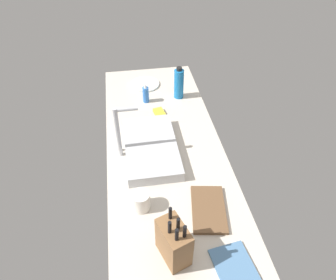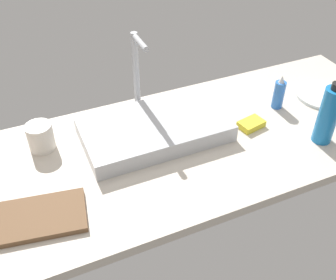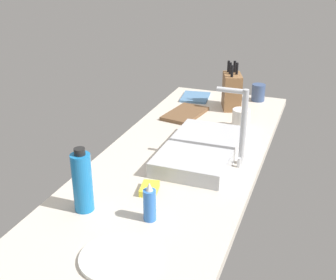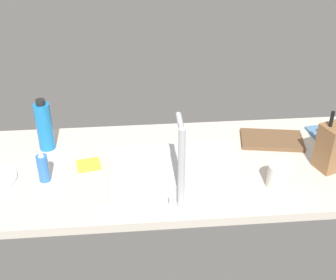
{
  "view_description": "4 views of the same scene",
  "coord_description": "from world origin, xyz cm",
  "px_view_note": "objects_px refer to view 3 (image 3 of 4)",
  "views": [
    {
      "loc": [
        -129.08,
        18.6,
        124.12
      ],
      "look_at": [
        -4.68,
        -1.19,
        12.51
      ],
      "focal_mm": 33.07,
      "sensor_mm": 36.0,
      "label": 1
    },
    {
      "loc": [
        -42.03,
        -93.51,
        91.18
      ],
      "look_at": [
        -3.28,
        -4.85,
        11.39
      ],
      "focal_mm": 42.41,
      "sensor_mm": 36.0,
      "label": 2
    },
    {
      "loc": [
        155.58,
        52.8,
        85.13
      ],
      "look_at": [
        2.38,
        -4.8,
        11.29
      ],
      "focal_mm": 46.4,
      "sensor_mm": 36.0,
      "label": 3
    },
    {
      "loc": [
        12.48,
        146.46,
        107.03
      ],
      "look_at": [
        -0.64,
        -3.57,
        13.09
      ],
      "focal_mm": 48.07,
      "sensor_mm": 36.0,
      "label": 4
    }
  ],
  "objects_px": {
    "water_bottle": "(82,182)",
    "ceramic_cup": "(258,93)",
    "dish_sponge": "(149,189)",
    "soap_bottle": "(150,204)",
    "knife_block": "(232,91)",
    "dish_towel": "(195,97)",
    "dinner_plate": "(117,258)",
    "sink_basin": "(201,150)",
    "coffee_mug": "(241,119)",
    "faucet": "(241,122)",
    "cutting_board": "(185,114)"
  },
  "relations": [
    {
      "from": "water_bottle",
      "to": "faucet",
      "type": "bearing_deg",
      "value": 141.5
    },
    {
      "from": "sink_basin",
      "to": "dinner_plate",
      "type": "xyz_separation_m",
      "value": [
        0.71,
        -0.04,
        -0.02
      ]
    },
    {
      "from": "coffee_mug",
      "to": "ceramic_cup",
      "type": "distance_m",
      "value": 0.44
    },
    {
      "from": "sink_basin",
      "to": "faucet",
      "type": "distance_m",
      "value": 0.22
    },
    {
      "from": "knife_block",
      "to": "dish_towel",
      "type": "relative_size",
      "value": 1.33
    },
    {
      "from": "knife_block",
      "to": "soap_bottle",
      "type": "bearing_deg",
      "value": -19.85
    },
    {
      "from": "dish_towel",
      "to": "coffee_mug",
      "type": "height_order",
      "value": "coffee_mug"
    },
    {
      "from": "faucet",
      "to": "water_bottle",
      "type": "relative_size",
      "value": 1.38
    },
    {
      "from": "cutting_board",
      "to": "ceramic_cup",
      "type": "bearing_deg",
      "value": 139.49
    },
    {
      "from": "dish_towel",
      "to": "dinner_plate",
      "type": "bearing_deg",
      "value": 8.5
    },
    {
      "from": "dish_towel",
      "to": "coffee_mug",
      "type": "xyz_separation_m",
      "value": [
        0.35,
        0.34,
        0.04
      ]
    },
    {
      "from": "faucet",
      "to": "knife_block",
      "type": "relative_size",
      "value": 1.25
    },
    {
      "from": "faucet",
      "to": "coffee_mug",
      "type": "distance_m",
      "value": 0.4
    },
    {
      "from": "dish_towel",
      "to": "ceramic_cup",
      "type": "height_order",
      "value": "ceramic_cup"
    },
    {
      "from": "dish_sponge",
      "to": "knife_block",
      "type": "bearing_deg",
      "value": 175.62
    },
    {
      "from": "coffee_mug",
      "to": "dish_sponge",
      "type": "height_order",
      "value": "coffee_mug"
    },
    {
      "from": "water_bottle",
      "to": "dish_sponge",
      "type": "relative_size",
      "value": 2.52
    },
    {
      "from": "sink_basin",
      "to": "coffee_mug",
      "type": "height_order",
      "value": "coffee_mug"
    },
    {
      "from": "water_bottle",
      "to": "ceramic_cup",
      "type": "xyz_separation_m",
      "value": [
        -1.33,
        0.35,
        -0.06
      ]
    },
    {
      "from": "water_bottle",
      "to": "ceramic_cup",
      "type": "relative_size",
      "value": 2.37
    },
    {
      "from": "water_bottle",
      "to": "dish_towel",
      "type": "height_order",
      "value": "water_bottle"
    },
    {
      "from": "coffee_mug",
      "to": "dish_sponge",
      "type": "relative_size",
      "value": 1.05
    },
    {
      "from": "knife_block",
      "to": "dish_towel",
      "type": "xyz_separation_m",
      "value": [
        -0.09,
        -0.23,
        -0.09
      ]
    },
    {
      "from": "dinner_plate",
      "to": "dish_sponge",
      "type": "xyz_separation_m",
      "value": [
        -0.38,
        -0.06,
        0.01
      ]
    },
    {
      "from": "dish_towel",
      "to": "dish_sponge",
      "type": "height_order",
      "value": "dish_sponge"
    },
    {
      "from": "knife_block",
      "to": "dinner_plate",
      "type": "relative_size",
      "value": 1.17
    },
    {
      "from": "dinner_plate",
      "to": "coffee_mug",
      "type": "bearing_deg",
      "value": 173.41
    },
    {
      "from": "knife_block",
      "to": "cutting_board",
      "type": "xyz_separation_m",
      "value": [
        0.19,
        -0.2,
        -0.09
      ]
    },
    {
      "from": "sink_basin",
      "to": "soap_bottle",
      "type": "bearing_deg",
      "value": -2.72
    },
    {
      "from": "ceramic_cup",
      "to": "dish_sponge",
      "type": "height_order",
      "value": "ceramic_cup"
    },
    {
      "from": "dinner_plate",
      "to": "dish_towel",
      "type": "distance_m",
      "value": 1.45
    },
    {
      "from": "soap_bottle",
      "to": "knife_block",
      "type": "bearing_deg",
      "value": 179.74
    },
    {
      "from": "sink_basin",
      "to": "soap_bottle",
      "type": "relative_size",
      "value": 3.64
    },
    {
      "from": "cutting_board",
      "to": "ceramic_cup",
      "type": "height_order",
      "value": "ceramic_cup"
    },
    {
      "from": "water_bottle",
      "to": "dish_sponge",
      "type": "bearing_deg",
      "value": 138.61
    },
    {
      "from": "knife_block",
      "to": "ceramic_cup",
      "type": "xyz_separation_m",
      "value": [
        -0.18,
        0.12,
        -0.05
      ]
    },
    {
      "from": "dish_towel",
      "to": "soap_bottle",
      "type": "bearing_deg",
      "value": 10.51
    },
    {
      "from": "water_bottle",
      "to": "ceramic_cup",
      "type": "distance_m",
      "value": 1.37
    },
    {
      "from": "sink_basin",
      "to": "dish_sponge",
      "type": "bearing_deg",
      "value": -15.33
    },
    {
      "from": "cutting_board",
      "to": "dish_sponge",
      "type": "bearing_deg",
      "value": 9.14
    },
    {
      "from": "faucet",
      "to": "cutting_board",
      "type": "distance_m",
      "value": 0.6
    },
    {
      "from": "dish_towel",
      "to": "coffee_mug",
      "type": "relative_size",
      "value": 2.0
    },
    {
      "from": "knife_block",
      "to": "ceramic_cup",
      "type": "distance_m",
      "value": 0.22
    },
    {
      "from": "sink_basin",
      "to": "ceramic_cup",
      "type": "height_order",
      "value": "ceramic_cup"
    },
    {
      "from": "faucet",
      "to": "coffee_mug",
      "type": "bearing_deg",
      "value": -169.57
    },
    {
      "from": "knife_block",
      "to": "water_bottle",
      "type": "height_order",
      "value": "knife_block"
    },
    {
      "from": "water_bottle",
      "to": "coffee_mug",
      "type": "height_order",
      "value": "water_bottle"
    },
    {
      "from": "faucet",
      "to": "water_bottle",
      "type": "height_order",
      "value": "faucet"
    },
    {
      "from": "dish_sponge",
      "to": "ceramic_cup",
      "type": "bearing_deg",
      "value": 170.57
    },
    {
      "from": "sink_basin",
      "to": "dish_towel",
      "type": "bearing_deg",
      "value": -160.89
    }
  ]
}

